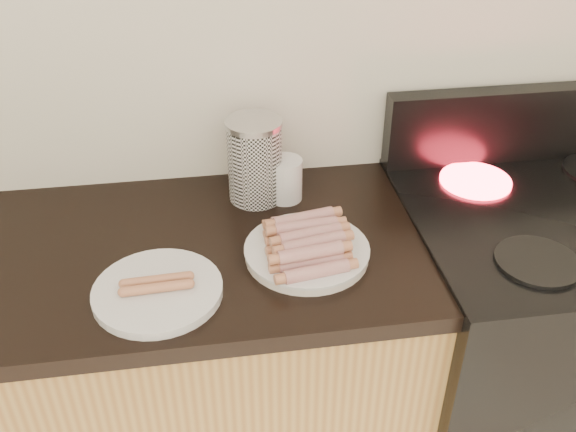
{
  "coord_description": "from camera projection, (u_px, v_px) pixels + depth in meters",
  "views": [
    {
      "loc": [
        -0.08,
        0.52,
        1.76
      ],
      "look_at": [
        0.09,
        1.62,
        1.01
      ],
      "focal_mm": 40.0,
      "sensor_mm": 36.0,
      "label": 1
    }
  ],
  "objects": [
    {
      "name": "mug",
      "position": [
        285.0,
        179.0,
        1.57
      ],
      "size": [
        0.1,
        0.1,
        0.11
      ],
      "primitive_type": "cylinder",
      "rotation": [
        0.0,
        0.0,
        -0.13
      ],
      "color": "silver",
      "rests_on": "counter_slab"
    },
    {
      "name": "side_plate",
      "position": [
        158.0,
        291.0,
        1.29
      ],
      "size": [
        0.35,
        0.35,
        0.02
      ],
      "primitive_type": "cylinder",
      "rotation": [
        0.0,
        0.0,
        -0.41
      ],
      "color": "white",
      "rests_on": "counter_slab"
    },
    {
      "name": "plain_sausages",
      "position": [
        157.0,
        284.0,
        1.28
      ],
      "size": [
        0.13,
        0.05,
        0.02
      ],
      "rotation": [
        0.0,
        0.0,
        0.04
      ],
      "color": "#C5724E",
      "rests_on": "side_plate"
    },
    {
      "name": "main_plate",
      "position": [
        307.0,
        253.0,
        1.4
      ],
      "size": [
        0.35,
        0.35,
        0.02
      ],
      "primitive_type": "cylinder",
      "rotation": [
        0.0,
        0.0,
        -0.36
      ],
      "color": "silver",
      "rests_on": "counter_slab"
    },
    {
      "name": "canister",
      "position": [
        255.0,
        160.0,
        1.55
      ],
      "size": [
        0.14,
        0.14,
        0.21
      ],
      "rotation": [
        0.0,
        0.0,
        0.01
      ],
      "color": "silver",
      "rests_on": "counter_slab"
    },
    {
      "name": "wall_back",
      "position": [
        225.0,
        24.0,
        1.48
      ],
      "size": [
        4.0,
        0.04,
        2.6
      ],
      "primitive_type": "cube",
      "color": "silver",
      "rests_on": "ground"
    },
    {
      "name": "stove",
      "position": [
        530.0,
        349.0,
        1.78
      ],
      "size": [
        0.76,
        0.65,
        0.91
      ],
      "color": "black",
      "rests_on": "floor"
    },
    {
      "name": "stove_panel",
      "position": [
        525.0,
        123.0,
        1.7
      ],
      "size": [
        0.76,
        0.06,
        0.2
      ],
      "primitive_type": "cube",
      "color": "black",
      "rests_on": "stove"
    },
    {
      "name": "burner_far_left",
      "position": [
        475.0,
        181.0,
        1.64
      ],
      "size": [
        0.18,
        0.18,
        0.01
      ],
      "primitive_type": "cylinder",
      "color": "#FF1E2D",
      "rests_on": "stove"
    },
    {
      "name": "burner_near_left",
      "position": [
        538.0,
        262.0,
        1.36
      ],
      "size": [
        0.18,
        0.18,
        0.01
      ],
      "primitive_type": "cylinder",
      "color": "black",
      "rests_on": "stove"
    },
    {
      "name": "hotdog_pile",
      "position": [
        307.0,
        240.0,
        1.38
      ],
      "size": [
        0.14,
        0.23,
        0.05
      ],
      "rotation": [
        0.0,
        0.0,
        0.11
      ],
      "color": "maroon",
      "rests_on": "main_plate"
    }
  ]
}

